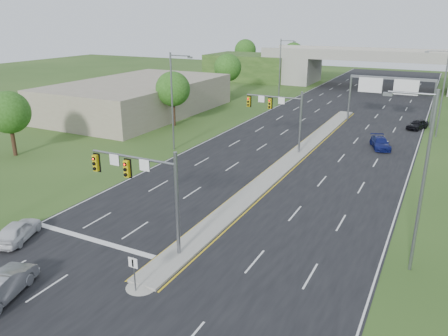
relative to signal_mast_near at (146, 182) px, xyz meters
name	(u,v)px	position (x,y,z in m)	size (l,w,h in m)	color
ground	(179,255)	(2.26, 0.07, -4.73)	(240.00, 240.00, 0.00)	#284619
road	(322,134)	(2.26, 35.07, -4.72)	(24.00, 160.00, 0.02)	black
median	(293,158)	(2.26, 23.07, -4.63)	(2.00, 54.00, 0.16)	gray
median_nose	(141,286)	(2.26, -3.93, -4.63)	(2.00, 2.00, 0.16)	gray
lane_markings	(304,144)	(1.66, 28.99, -4.70)	(23.72, 160.00, 0.01)	gold
signal_mast_near	(146,182)	(0.00, 0.00, 0.00)	(6.62, 0.60, 7.00)	slate
signal_mast_far	(281,111)	(0.00, 25.00, 0.00)	(6.62, 0.60, 7.00)	slate
keep_right_sign	(134,269)	(2.26, -4.45, -3.21)	(0.60, 0.13, 2.20)	slate
sign_gantry	(390,87)	(8.95, 44.99, 0.51)	(11.58, 0.44, 6.67)	slate
overpass	(378,71)	(2.26, 80.07, -1.17)	(80.00, 14.00, 8.10)	gray
lightpole_l_mid	(173,97)	(-11.03, 20.07, 1.38)	(2.85, 0.25, 11.00)	slate
lightpole_l_far	(281,67)	(-11.03, 55.07, 1.38)	(2.85, 0.25, 11.00)	slate
lightpole_r_near	(421,175)	(15.56, 5.07, 1.38)	(2.85, 0.25, 11.00)	slate
lightpole_r_far	(442,89)	(15.56, 40.07, 1.38)	(2.85, 0.25, 11.00)	slate
tree_l_near	(173,89)	(-17.74, 30.07, 0.45)	(4.80, 4.80, 7.60)	#382316
tree_l_mid	(228,68)	(-21.74, 55.07, 0.78)	(5.20, 5.20, 8.12)	#382316
tree_l_close	(9,113)	(-25.74, 10.07, 0.13)	(4.60, 4.60, 7.17)	#382316
tree_back_a	(245,50)	(-35.74, 94.07, 1.11)	(6.00, 6.00, 8.85)	#382316
tree_back_b	(293,53)	(-21.74, 94.07, 0.78)	(5.60, 5.60, 8.32)	#382316
commercial_building	(138,97)	(-27.74, 35.07, -2.23)	(18.00, 30.00, 5.00)	gray
car_white	(18,231)	(-8.74, -3.23, -4.01)	(1.64, 4.09, 1.39)	silver
car_silver	(1,286)	(-3.86, -8.23, -3.92)	(1.67, 4.78, 1.57)	gray
car_far_b	(380,143)	(10.13, 31.42, -4.06)	(1.82, 4.47, 1.30)	#0E1555
car_far_c	(417,124)	(13.26, 43.39, -4.04)	(1.58, 3.92, 1.34)	black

